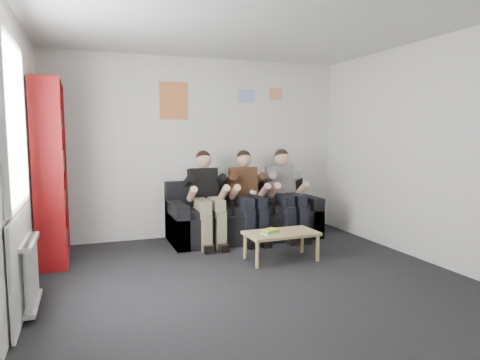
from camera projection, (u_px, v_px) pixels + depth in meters
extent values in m
plane|color=black|center=(265.00, 289.00, 4.34)|extent=(5.00, 5.00, 0.00)
plane|color=silver|center=(266.00, 14.00, 4.05)|extent=(5.00, 5.00, 0.00)
plane|color=white|center=(200.00, 148.00, 6.53)|extent=(4.50, 0.00, 4.50)
plane|color=white|center=(8.00, 161.00, 3.43)|extent=(0.00, 5.00, 5.00)
plane|color=white|center=(443.00, 153.00, 4.96)|extent=(0.00, 5.00, 5.00)
cube|color=black|center=(244.00, 224.00, 6.41)|extent=(2.22, 0.91, 0.42)
cube|color=black|center=(236.00, 193.00, 6.69)|extent=(2.22, 0.20, 0.43)
cube|color=black|center=(177.00, 223.00, 6.05)|extent=(0.18, 0.91, 0.61)
cube|color=black|center=(305.00, 214.00, 6.74)|extent=(0.18, 0.91, 0.61)
cube|color=black|center=(246.00, 208.00, 6.30)|extent=(1.86, 0.63, 0.10)
cube|color=maroon|center=(51.00, 172.00, 5.19)|extent=(0.33, 0.99, 2.20)
cube|color=tan|center=(281.00, 233.00, 5.30)|extent=(0.89, 0.49, 0.04)
cylinder|color=tan|center=(257.00, 255.00, 4.99)|extent=(0.04, 0.04, 0.32)
cylinder|color=tan|center=(317.00, 248.00, 5.26)|extent=(0.04, 0.04, 0.32)
cylinder|color=tan|center=(245.00, 246.00, 5.36)|extent=(0.04, 0.04, 0.32)
cylinder|color=tan|center=(302.00, 241.00, 5.64)|extent=(0.04, 0.04, 0.32)
cube|color=silver|center=(270.00, 233.00, 5.19)|extent=(0.19, 0.14, 0.01)
cube|color=green|center=(270.00, 231.00, 5.22)|extent=(0.19, 0.14, 0.01)
cube|color=gold|center=(271.00, 230.00, 5.26)|extent=(0.19, 0.14, 0.01)
cube|color=black|center=(203.00, 187.00, 6.18)|extent=(0.40, 0.30, 0.57)
sphere|color=#DDA387|center=(204.00, 160.00, 6.10)|extent=(0.22, 0.22, 0.22)
sphere|color=black|center=(203.00, 158.00, 6.11)|extent=(0.21, 0.21, 0.21)
cube|color=gray|center=(209.00, 204.00, 5.92)|extent=(0.36, 0.46, 0.15)
cube|color=gray|center=(214.00, 231.00, 5.75)|extent=(0.34, 0.14, 0.53)
cube|color=black|center=(215.00, 248.00, 5.71)|extent=(0.34, 0.26, 0.10)
cube|color=#532D1B|center=(243.00, 185.00, 6.39)|extent=(0.40, 0.29, 0.57)
sphere|color=#DDA387|center=(244.00, 160.00, 6.31)|extent=(0.22, 0.22, 0.22)
sphere|color=black|center=(244.00, 157.00, 6.32)|extent=(0.21, 0.21, 0.21)
cube|color=black|center=(250.00, 202.00, 6.13)|extent=(0.36, 0.46, 0.15)
cube|color=black|center=(256.00, 228.00, 5.96)|extent=(0.34, 0.14, 0.53)
cube|color=black|center=(258.00, 244.00, 5.93)|extent=(0.34, 0.26, 0.10)
cube|color=white|center=(253.00, 192.00, 6.02)|extent=(0.04, 0.14, 0.04)
cube|color=white|center=(281.00, 184.00, 6.60)|extent=(0.41, 0.30, 0.57)
sphere|color=#DDA387|center=(282.00, 158.00, 6.52)|extent=(0.22, 0.22, 0.22)
sphere|color=black|center=(282.00, 156.00, 6.53)|extent=(0.21, 0.21, 0.21)
cube|color=black|center=(289.00, 199.00, 6.34)|extent=(0.36, 0.47, 0.15)
cube|color=black|center=(296.00, 224.00, 6.17)|extent=(0.34, 0.14, 0.53)
cube|color=black|center=(298.00, 240.00, 6.13)|extent=(0.34, 0.26, 0.10)
cylinder|color=silver|center=(27.00, 283.00, 3.50)|extent=(0.06, 0.06, 0.60)
cylinder|color=silver|center=(29.00, 280.00, 3.57)|extent=(0.06, 0.06, 0.60)
cylinder|color=silver|center=(30.00, 277.00, 3.65)|extent=(0.06, 0.06, 0.60)
cylinder|color=silver|center=(31.00, 274.00, 3.72)|extent=(0.06, 0.06, 0.60)
cylinder|color=silver|center=(32.00, 272.00, 3.80)|extent=(0.06, 0.06, 0.60)
cylinder|color=silver|center=(33.00, 269.00, 3.87)|extent=(0.06, 0.06, 0.60)
cylinder|color=silver|center=(34.00, 266.00, 3.95)|extent=(0.06, 0.06, 0.60)
cylinder|color=silver|center=(35.00, 264.00, 4.02)|extent=(0.06, 0.06, 0.60)
cube|color=silver|center=(33.00, 303.00, 3.79)|extent=(0.10, 0.64, 0.04)
cube|color=silver|center=(30.00, 242.00, 3.73)|extent=(0.10, 0.64, 0.04)
cube|color=white|center=(13.00, 124.00, 3.59)|extent=(0.02, 1.00, 1.30)
cube|color=white|center=(9.00, 41.00, 3.52)|extent=(0.05, 1.12, 0.06)
cube|color=white|center=(19.00, 204.00, 3.67)|extent=(0.05, 1.12, 0.06)
cube|color=white|center=(22.00, 263.00, 3.72)|extent=(0.03, 1.30, 0.90)
cube|color=gold|center=(174.00, 101.00, 6.31)|extent=(0.42, 0.01, 0.55)
cube|color=#446DE7|center=(246.00, 96.00, 6.69)|extent=(0.25, 0.01, 0.20)
cube|color=#B9396E|center=(276.00, 94.00, 6.85)|extent=(0.22, 0.01, 0.18)
cube|color=white|center=(132.00, 85.00, 6.08)|extent=(0.20, 0.01, 0.14)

